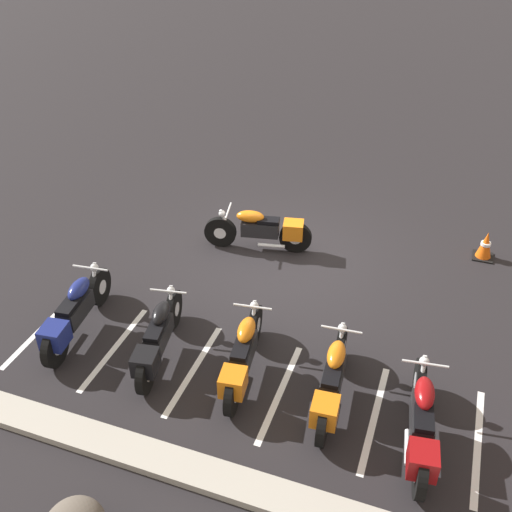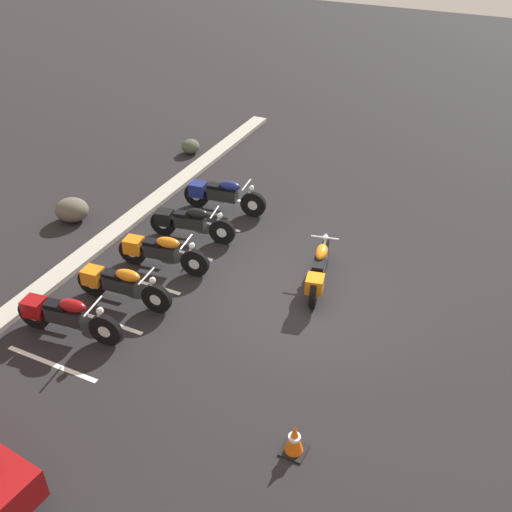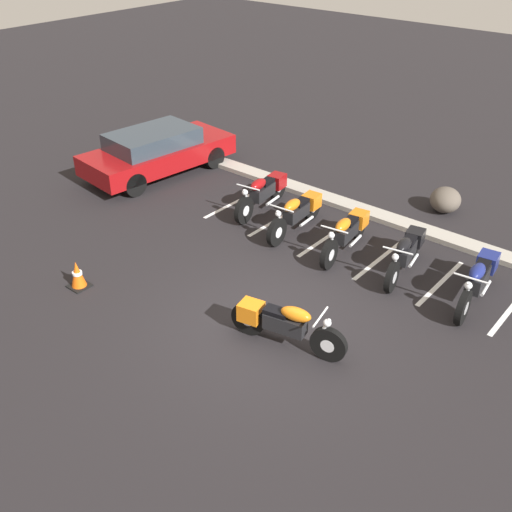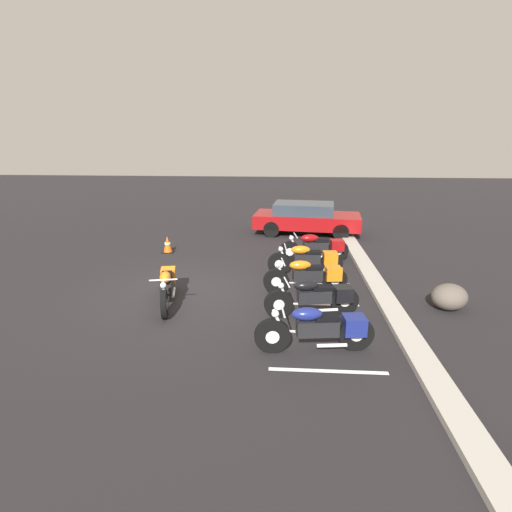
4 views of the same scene
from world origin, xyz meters
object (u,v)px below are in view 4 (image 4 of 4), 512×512
(parked_bike_0, at_px, (318,247))
(traffic_cone, at_px, (168,245))
(motorcycle_orange_featured, at_px, (167,285))
(parked_bike_1, at_px, (309,259))
(parked_bike_4, at_px, (321,328))
(car_red, at_px, (306,218))
(parked_bike_3, at_px, (317,297))
(landscape_rock_0, at_px, (449,297))
(parked_bike_2, at_px, (310,275))

(parked_bike_0, distance_m, traffic_cone, 5.22)
(motorcycle_orange_featured, height_order, parked_bike_0, parked_bike_0)
(traffic_cone, bearing_deg, parked_bike_1, 67.74)
(parked_bike_4, bearing_deg, parked_bike_1, -97.36)
(parked_bike_4, relative_size, car_red, 0.51)
(parked_bike_3, bearing_deg, parked_bike_0, -105.20)
(traffic_cone, bearing_deg, car_red, 121.83)
(car_red, bearing_deg, motorcycle_orange_featured, -110.83)
(car_red, height_order, landscape_rock_0, car_red)
(parked_bike_4, distance_m, car_red, 9.48)
(motorcycle_orange_featured, relative_size, traffic_cone, 3.70)
(parked_bike_2, bearing_deg, traffic_cone, -43.18)
(motorcycle_orange_featured, bearing_deg, traffic_cone, -176.19)
(parked_bike_2, bearing_deg, parked_bike_4, 82.66)
(motorcycle_orange_featured, bearing_deg, parked_bike_4, 47.75)
(motorcycle_orange_featured, xyz_separation_m, parked_bike_0, (-3.64, 3.96, 0.02))
(parked_bike_1, xyz_separation_m, parked_bike_2, (1.41, -0.07, -0.00))
(landscape_rock_0, bearing_deg, traffic_cone, -117.96)
(parked_bike_3, bearing_deg, car_red, -101.63)
(parked_bike_1, xyz_separation_m, car_red, (-5.08, 0.17, 0.21))
(parked_bike_4, relative_size, landscape_rock_0, 2.68)
(parked_bike_0, xyz_separation_m, traffic_cone, (-0.66, -5.17, -0.20))
(parked_bike_3, bearing_deg, parked_bike_4, 77.74)
(parked_bike_4, bearing_deg, traffic_cone, -59.93)
(parked_bike_2, relative_size, parked_bike_3, 1.02)
(parked_bike_0, distance_m, landscape_rock_0, 4.57)
(parked_bike_0, height_order, car_red, car_red)
(parked_bike_0, distance_m, parked_bike_1, 1.36)
(landscape_rock_0, bearing_deg, parked_bike_0, -141.81)
(parked_bike_2, xyz_separation_m, landscape_rock_0, (0.86, 3.24, -0.15))
(motorcycle_orange_featured, height_order, parked_bike_3, motorcycle_orange_featured)
(parked_bike_1, bearing_deg, parked_bike_3, 85.63)
(traffic_cone, bearing_deg, landscape_rock_0, 62.04)
(parked_bike_0, relative_size, landscape_rock_0, 2.67)
(landscape_rock_0, xyz_separation_m, traffic_cone, (-4.24, -8.00, -0.03))
(parked_bike_1, bearing_deg, parked_bike_0, -109.34)
(car_red, distance_m, landscape_rock_0, 7.94)
(motorcycle_orange_featured, height_order, parked_bike_2, parked_bike_2)
(parked_bike_3, relative_size, parked_bike_4, 0.95)
(parked_bike_1, distance_m, parked_bike_2, 1.41)
(landscape_rock_0, distance_m, traffic_cone, 9.05)
(parked_bike_1, relative_size, parked_bike_3, 1.02)
(parked_bike_3, relative_size, landscape_rock_0, 2.55)
(parked_bike_3, relative_size, car_red, 0.49)
(parked_bike_2, distance_m, parked_bike_3, 1.41)
(parked_bike_1, relative_size, landscape_rock_0, 2.61)
(parked_bike_0, distance_m, parked_bike_2, 2.76)
(parked_bike_2, bearing_deg, parked_bike_3, 85.14)
(car_red, relative_size, landscape_rock_0, 5.22)
(parked_bike_2, bearing_deg, parked_bike_1, -100.42)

